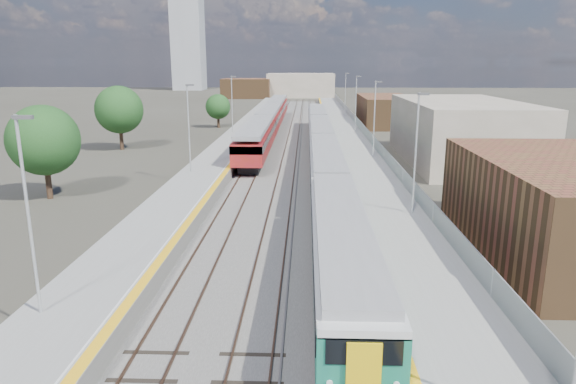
{
  "coord_description": "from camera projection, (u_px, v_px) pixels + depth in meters",
  "views": [
    {
      "loc": [
        -0.13,
        -9.47,
        10.26
      ],
      "look_at": [
        -1.28,
        22.34,
        2.2
      ],
      "focal_mm": 32.0,
      "sensor_mm": 36.0,
      "label": 1
    }
  ],
  "objects": [
    {
      "name": "buildings",
      "position": [
        243.0,
        61.0,
        143.96
      ],
      "size": [
        72.0,
        185.5,
        40.0
      ],
      "color": "brown",
      "rests_on": "ground"
    },
    {
      "name": "platform_left",
      "position": [
        234.0,
        144.0,
        62.73
      ],
      "size": [
        4.3,
        155.0,
        8.52
      ],
      "color": "slate",
      "rests_on": "ground"
    },
    {
      "name": "green_train",
      "position": [
        323.0,
        148.0,
        50.22
      ],
      "size": [
        2.67,
        74.46,
        2.94
      ],
      "color": "black",
      "rests_on": "ground"
    },
    {
      "name": "tree_d",
      "position": [
        473.0,
        111.0,
        71.79
      ],
      "size": [
        4.27,
        4.27,
        5.79
      ],
      "color": "#382619",
      "rests_on": "ground"
    },
    {
      "name": "tracks",
      "position": [
        294.0,
        146.0,
        64.2
      ],
      "size": [
        8.96,
        160.0,
        0.17
      ],
      "color": "#4C3323",
      "rests_on": "ground"
    },
    {
      "name": "red_train",
      "position": [
        270.0,
        119.0,
        74.76
      ],
      "size": [
        2.98,
        60.3,
        3.76
      ],
      "color": "black",
      "rests_on": "ground"
    },
    {
      "name": "tree_b",
      "position": [
        119.0,
        110.0,
        60.79
      ],
      "size": [
        5.63,
        5.63,
        7.63
      ],
      "color": "#382619",
      "rests_on": "ground"
    },
    {
      "name": "tree_a",
      "position": [
        44.0,
        140.0,
        38.67
      ],
      "size": [
        5.33,
        5.33,
        7.22
      ],
      "color": "#382619",
      "rests_on": "ground"
    },
    {
      "name": "platform_right",
      "position": [
        351.0,
        145.0,
        62.22
      ],
      "size": [
        4.7,
        155.0,
        8.52
      ],
      "color": "slate",
      "rests_on": "ground"
    },
    {
      "name": "ground",
      "position": [
        307.0,
        152.0,
        60.12
      ],
      "size": [
        320.0,
        320.0,
        0.0
      ],
      "primitive_type": "plane",
      "color": "#47443A",
      "rests_on": "ground"
    },
    {
      "name": "tree_c",
      "position": [
        218.0,
        107.0,
        82.02
      ],
      "size": [
        3.96,
        3.96,
        5.37
      ],
      "color": "#382619",
      "rests_on": "ground"
    },
    {
      "name": "ballast_bed",
      "position": [
        289.0,
        149.0,
        62.62
      ],
      "size": [
        10.5,
        155.0,
        0.06
      ],
      "primitive_type": "cube",
      "color": "#565451",
      "rests_on": "ground"
    }
  ]
}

